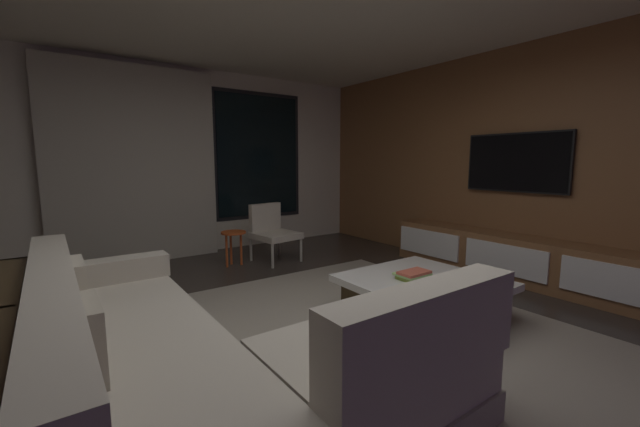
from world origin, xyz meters
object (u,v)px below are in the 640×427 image
Objects in this scene: media_console at (518,260)px; coffee_table at (422,298)px; book_stack_on_coffee_table at (413,275)px; accent_chair_near_window at (272,229)px; sectional_couch at (195,363)px; mounted_tv at (516,163)px; side_stool at (233,238)px.

coffee_table is at bearing -178.25° from media_console.
accent_chair_near_window is at bearing 90.50° from book_stack_on_coffee_table.
sectional_couch is 3.21× the size of accent_chair_near_window.
coffee_table is at bearing -172.51° from mounted_tv.
coffee_table is at bearing -87.88° from accent_chair_near_window.
book_stack_on_coffee_table is at bearing -77.08° from side_stool.
side_stool is at bearing 102.92° from book_stack_on_coffee_table.
side_stool is 0.39× the size of mounted_tv.
side_stool reaches higher than coffee_table.
accent_chair_near_window reaches higher than book_stack_on_coffee_table.
coffee_table is 2.24m from mounted_tv.
media_console reaches higher than side_stool.
side_stool is at bearing 104.21° from coffee_table.
mounted_tv is (2.00, -2.29, 0.92)m from accent_chair_near_window.
media_console is at bearing -53.82° from accent_chair_near_window.
coffee_table is 0.23m from book_stack_on_coffee_table.
accent_chair_near_window is 3.08m from media_console.
media_console is (3.72, 0.16, -0.04)m from sectional_couch.
media_console is at bearing 2.54° from sectional_couch.
side_stool is at bearing 133.38° from media_console.
media_console reaches higher than coffee_table.
side_stool is at bearing 63.24° from sectional_couch.
book_stack_on_coffee_table is 0.23× the size of mounted_tv.
accent_chair_near_window is (-0.09, 2.54, 0.25)m from coffee_table.
book_stack_on_coffee_table is at bearing -89.50° from accent_chair_near_window.
media_console is (1.79, 0.00, -0.15)m from book_stack_on_coffee_table.
sectional_couch is 0.81× the size of media_console.
media_console is (2.37, -2.51, -0.12)m from side_stool.
accent_chair_near_window is at bearing 92.12° from coffee_table.
accent_chair_near_window is 1.70× the size of side_stool.
sectional_couch is 9.03× the size of book_stack_on_coffee_table.
side_stool is (-0.55, 0.03, -0.06)m from accent_chair_near_window.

